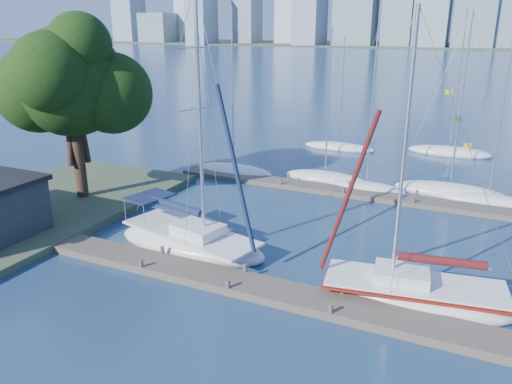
% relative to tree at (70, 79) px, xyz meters
% --- Properties ---
extents(ground, '(700.00, 700.00, 0.00)m').
position_rel_tree_xyz_m(ground, '(15.51, -6.12, -8.69)').
color(ground, navy).
rests_on(ground, ground).
extents(near_dock, '(26.00, 2.00, 0.40)m').
position_rel_tree_xyz_m(near_dock, '(15.51, -6.12, -8.49)').
color(near_dock, '#4F453A').
rests_on(near_dock, ground).
extents(far_dock, '(30.00, 1.80, 0.36)m').
position_rel_tree_xyz_m(far_dock, '(17.51, 9.88, -8.51)').
color(far_dock, '#4F453A').
rests_on(far_dock, ground).
extents(shore, '(12.00, 22.00, 0.50)m').
position_rel_tree_xyz_m(shore, '(-1.49, -3.12, -8.44)').
color(shore, '#38472D').
rests_on(shore, ground).
extents(far_shore, '(800.00, 100.00, 1.50)m').
position_rel_tree_xyz_m(far_shore, '(15.51, 313.88, -8.69)').
color(far_shore, '#38472D').
rests_on(far_shore, ground).
extents(tree, '(9.91, 9.03, 12.98)m').
position_rel_tree_xyz_m(tree, '(0.00, 0.00, 0.00)').
color(tree, '#302115').
rests_on(tree, ground).
extents(sailboat_navy, '(9.65, 5.01, 14.55)m').
position_rel_tree_xyz_m(sailboat_navy, '(11.17, -3.41, -7.61)').
color(sailboat_navy, white).
rests_on(sailboat_navy, ground).
extents(sailboat_maroon, '(8.94, 4.13, 13.51)m').
position_rel_tree_xyz_m(sailboat_maroon, '(23.45, -3.87, -7.66)').
color(sailboat_maroon, white).
rests_on(sailboat_maroon, ground).
extents(bg_boat_0, '(7.06, 2.48, 13.91)m').
position_rel_tree_xyz_m(bg_boat_0, '(6.30, 11.14, -8.40)').
color(bg_boat_0, white).
rests_on(bg_boat_0, ground).
extents(bg_boat_1, '(7.19, 4.28, 12.40)m').
position_rel_tree_xyz_m(bg_boat_1, '(13.98, 12.59, -8.43)').
color(bg_boat_1, white).
rests_on(bg_boat_1, ground).
extents(bg_boat_2, '(6.22, 2.77, 12.07)m').
position_rel_tree_xyz_m(bg_boat_2, '(17.69, 11.34, -8.44)').
color(bg_boat_2, white).
rests_on(bg_boat_2, ground).
extents(bg_boat_3, '(8.42, 5.63, 13.52)m').
position_rel_tree_xyz_m(bg_boat_3, '(23.56, 13.13, -8.40)').
color(bg_boat_3, white).
rests_on(bg_boat_3, ground).
extents(bg_boat_4, '(7.05, 2.69, 11.60)m').
position_rel_tree_xyz_m(bg_boat_4, '(26.24, 12.29, -8.46)').
color(bg_boat_4, white).
rests_on(bg_boat_4, ground).
extents(bg_boat_6, '(7.57, 4.76, 11.50)m').
position_rel_tree_xyz_m(bg_boat_6, '(11.93, 23.70, -8.46)').
color(bg_boat_6, white).
rests_on(bg_boat_6, ground).
extents(bg_boat_7, '(8.20, 5.22, 13.94)m').
position_rel_tree_xyz_m(bg_boat_7, '(22.41, 26.12, -8.40)').
color(bg_boat_7, white).
rests_on(bg_boat_7, ground).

